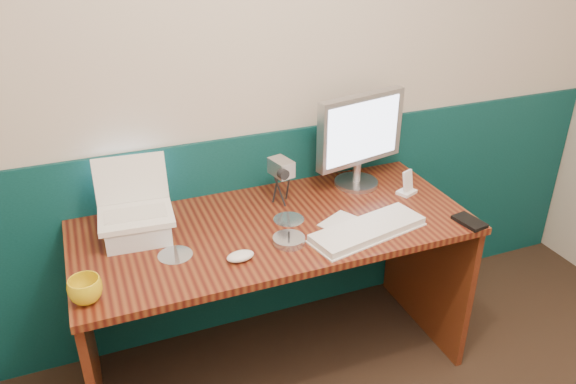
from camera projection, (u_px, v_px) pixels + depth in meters
name	position (u px, v px, depth m)	size (l,w,h in m)	color
back_wall	(280.00, 75.00, 2.40)	(3.50, 0.04, 2.50)	beige
wainscot	(282.00, 227.00, 2.74)	(3.48, 0.02, 1.00)	#073133
desk	(275.00, 298.00, 2.44)	(1.60, 0.70, 0.75)	#3E100B
laptop_riser	(138.00, 228.00, 2.16)	(0.24, 0.20, 0.08)	silver
laptop	(132.00, 192.00, 2.09)	(0.28, 0.21, 0.23)	white
monitor	(359.00, 140.00, 2.49)	(0.44, 0.13, 0.44)	#AFAFB4
keyboard	(368.00, 230.00, 2.20)	(0.47, 0.16, 0.03)	white
mouse_right	(376.00, 226.00, 2.23)	(0.10, 0.06, 0.03)	white
mouse_left	(240.00, 256.00, 2.04)	(0.10, 0.06, 0.03)	white
mug	(85.00, 290.00, 1.82)	(0.11, 0.11, 0.09)	yellow
camcorder	(281.00, 181.00, 2.39)	(0.09, 0.13, 0.20)	silver
cd_spindle	(289.00, 240.00, 2.14)	(0.12, 0.12, 0.03)	#B2B8C3
cd_loose_a	(175.00, 255.00, 2.07)	(0.13, 0.13, 0.00)	#B2BBC3
cd_loose_b	(289.00, 219.00, 2.31)	(0.13, 0.13, 0.00)	silver
pen	(389.00, 213.00, 2.35)	(0.01, 0.01, 0.13)	black
papers	(340.00, 222.00, 2.28)	(0.16, 0.11, 0.00)	silver
dock	(407.00, 192.00, 2.51)	(0.08, 0.06, 0.02)	white
music_player	(408.00, 181.00, 2.48)	(0.06, 0.01, 0.10)	white
pda	(469.00, 222.00, 2.28)	(0.08, 0.13, 0.02)	black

